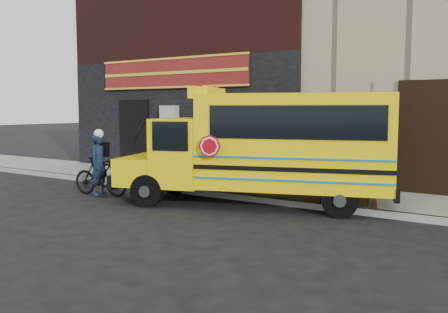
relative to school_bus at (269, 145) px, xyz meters
name	(u,v)px	position (x,y,z in m)	size (l,w,h in m)	color
ground	(189,220)	(-0.64, -2.37, -1.51)	(120.00, 120.00, 0.00)	black
curb	(251,198)	(-0.64, 0.23, -1.43)	(40.00, 0.20, 0.15)	#969691
sidewalk	(278,190)	(-0.64, 1.73, -1.43)	(40.00, 3.00, 0.15)	gray
building	(357,10)	(-0.69, 8.09, 4.62)	(20.00, 10.70, 12.00)	gray
school_bus	(269,145)	(0.00, 0.00, 0.00)	(7.22, 4.23, 2.92)	black
sign_pole	(371,142)	(2.39, 0.39, 0.14)	(0.13, 0.25, 2.98)	#414943
bicycle	(100,176)	(-4.52, -1.37, -0.98)	(0.50, 1.78, 1.07)	black
cyclist	(99,166)	(-4.45, -1.45, -0.67)	(0.61, 0.40, 1.68)	#111E34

